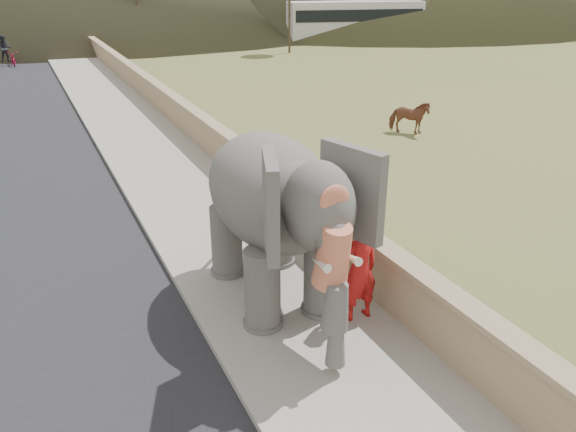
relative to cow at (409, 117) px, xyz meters
name	(u,v)px	position (x,y,z in m)	size (l,w,h in m)	color
ground	(255,277)	(-8.99, -7.22, -0.60)	(160.00, 160.00, 0.00)	olive
walkway	(143,142)	(-8.99, 2.78, -0.53)	(3.00, 120.00, 0.15)	#9E9687
parapet	(189,123)	(-7.34, 2.78, -0.05)	(0.30, 120.00, 1.10)	tan
cow	(409,117)	(0.00, 0.00, 0.00)	(0.65, 1.43, 1.21)	brown
distant_car	(332,31)	(11.89, 26.58, 0.12)	(1.70, 4.23, 1.44)	silver
bus_white	(355,21)	(13.26, 25.17, 0.95)	(2.50, 11.00, 3.10)	beige
bus_orange	(459,16)	(24.50, 25.57, 0.95)	(2.50, 11.00, 3.10)	orange
elephant_and_man	(272,215)	(-8.98, -8.03, 1.05)	(2.41, 4.27, 3.04)	#64605B
motorcyclist	(9,54)	(-12.67, 23.22, 0.12)	(1.07, 1.71, 1.84)	maroon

